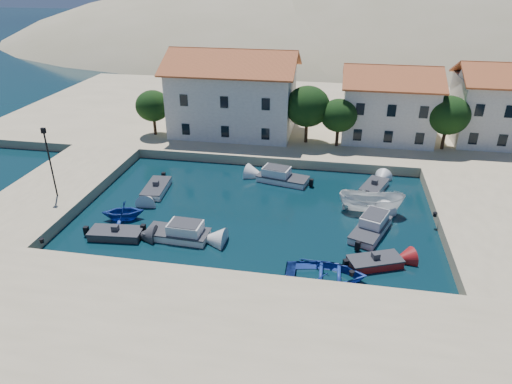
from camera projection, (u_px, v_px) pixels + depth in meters
The scene contains 22 objects.
ground at pixel (230, 282), 30.86m from camera, with size 400.00×400.00×0.00m, color black.
quay_south at pixel (205, 340), 25.35m from camera, with size 52.00×12.00×1.00m, color tan.
quay_east at pixel (510, 228), 36.19m from camera, with size 11.00×20.00×1.00m, color tan.
quay_west at pixel (56, 189), 42.46m from camera, with size 8.00×20.00×1.00m, color tan.
quay_north at pixel (306, 115), 63.80m from camera, with size 80.00×36.00×1.00m, color tan.
hills at pixel (381, 113), 146.93m from camera, with size 254.00×176.00×99.00m.
building_left at pixel (233, 91), 53.84m from camera, with size 14.70×9.45×9.70m.
building_mid at pixel (389, 102), 52.18m from camera, with size 10.50×8.40×8.30m.
building_right at pixel (498, 102), 51.04m from camera, with size 9.45×8.40×8.80m.
trees at pixel (321, 110), 50.42m from camera, with size 37.30×5.30×6.45m.
lamppost at pixel (49, 156), 38.57m from camera, with size 0.35×0.25×6.22m.
bollards at pixel (279, 241), 33.31m from camera, with size 29.36×9.56×0.30m.
motorboat_grey_sw at pixel (116, 234), 35.83m from camera, with size 4.24×2.17×1.25m.
cabin_cruiser_south at pixel (178, 233), 35.65m from camera, with size 5.05×2.34×1.60m.
rowboat_south at pixel (325, 279), 31.17m from camera, with size 3.92×5.49×1.14m, color #1C3A9A.
motorboat_red_se at pixel (375, 262), 32.41m from camera, with size 4.15×3.01×1.25m.
cabin_cruiser_east at pixel (371, 228), 36.26m from camera, with size 3.72×5.42×1.60m.
boat_east at pixel (370, 212), 39.61m from camera, with size 2.07×5.51×2.13m, color white.
motorboat_white_ne at pixel (374, 187), 43.40m from camera, with size 3.07×4.22×1.25m.
rowboat_west at pixel (124, 219), 38.53m from camera, with size 2.96×3.43×1.80m, color #1C3A9A.
motorboat_white_west at pixel (156, 188), 43.14m from camera, with size 2.26×4.45×1.25m.
cabin_cruiser_north at pixel (283, 177), 44.94m from camera, with size 5.31×3.14×1.60m.
Camera 1 is at (6.14, -24.21, 19.19)m, focal length 32.00 mm.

